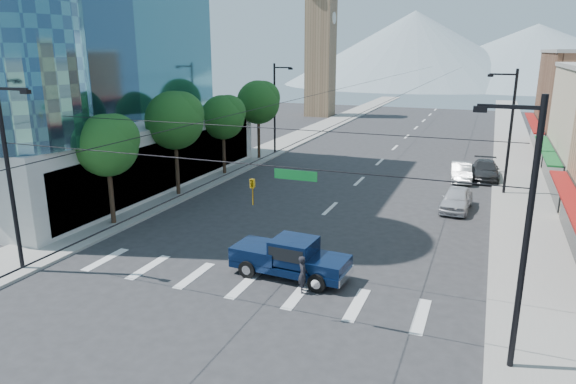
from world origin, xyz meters
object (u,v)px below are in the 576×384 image
(parked_car_near, at_px, (457,199))
(parked_car_far, at_px, (485,170))
(pedestrian, at_px, (303,274))
(parked_car_mid, at_px, (461,172))
(pickup_truck, at_px, (290,257))

(parked_car_near, relative_size, parked_car_far, 0.86)
(parked_car_far, bearing_deg, pedestrian, -108.14)
(parked_car_near, bearing_deg, parked_car_mid, 95.44)
(pedestrian, bearing_deg, parked_car_near, -43.47)
(parked_car_mid, bearing_deg, pickup_truck, -111.29)
(parked_car_mid, height_order, parked_car_far, parked_car_far)
(pedestrian, bearing_deg, pickup_truck, 16.74)
(parked_car_far, bearing_deg, parked_car_mid, -146.13)
(pickup_truck, xyz_separation_m, pedestrian, (1.12, -1.31, -0.14))
(parked_car_mid, distance_m, parked_car_far, 2.24)
(pedestrian, height_order, parked_car_mid, pedestrian)
(parked_car_near, xyz_separation_m, parked_car_far, (1.57, 9.72, -0.01))
(parked_car_mid, bearing_deg, parked_car_far, 30.86)
(pickup_truck, xyz_separation_m, parked_car_far, (8.02, 23.42, -0.23))
(parked_car_far, bearing_deg, pickup_truck, -111.46)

